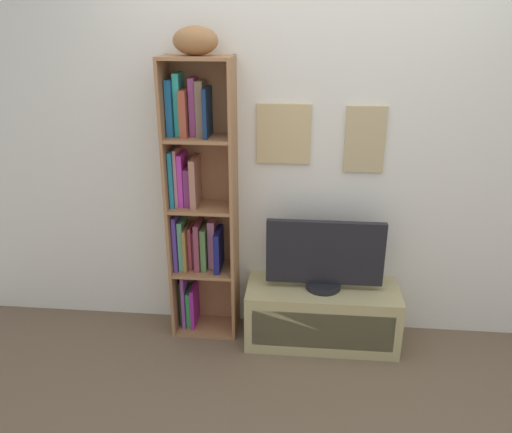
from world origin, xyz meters
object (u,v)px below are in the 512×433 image
object	(u,v)px
bookshelf	(197,203)
television	(325,256)
football	(195,41)
tv_stand	(322,314)

from	to	relation	value
bookshelf	television	bearing A→B (deg)	-6.75
football	television	bearing A→B (deg)	-4.90
bookshelf	television	size ratio (longest dim) A/B	2.46
tv_stand	television	world-z (taller)	television
bookshelf	television	distance (m)	0.86
tv_stand	bookshelf	bearing A→B (deg)	173.17
football	tv_stand	xyz separation A→B (m)	(0.77, -0.07, -1.67)
bookshelf	television	xyz separation A→B (m)	(0.81, -0.10, -0.29)
football	television	size ratio (longest dim) A/B	0.36
bookshelf	tv_stand	distance (m)	1.08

